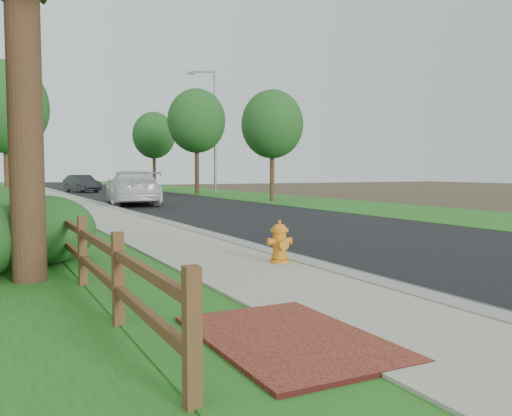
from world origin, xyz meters
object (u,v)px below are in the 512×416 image
ranch_fence (54,226)px  streetlight (213,123)px  fire_hydrant (280,243)px  white_suv (133,188)px  dark_car_mid (132,185)px

ranch_fence → streetlight: streetlight is taller
ranch_fence → streetlight: bearing=61.4°
fire_hydrant → streetlight: 32.76m
white_suv → dark_car_mid: bearing=-95.5°
white_suv → streetlight: size_ratio=0.64×
ranch_fence → fire_hydrant: 4.94m
ranch_fence → dark_car_mid: size_ratio=4.24×
dark_car_mid → streetlight: streetlight is taller
ranch_fence → white_suv: 16.71m
white_suv → dark_car_mid: white_suv is taller
ranch_fence → dark_car_mid: bearing=72.8°
white_suv → dark_car_mid: 12.22m
dark_car_mid → streetlight: bearing=179.9°
white_suv → dark_car_mid: (2.92, 11.86, -0.20)m
fire_hydrant → streetlight: size_ratio=0.08×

